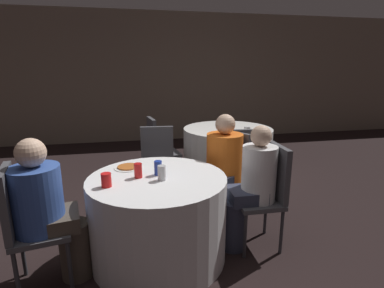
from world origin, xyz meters
name	(u,v)px	position (x,y,z in m)	size (l,w,h in m)	color
ground_plane	(154,248)	(0.00, 0.00, 0.00)	(16.00, 16.00, 0.00)	black
wall_back	(136,78)	(0.00, 4.35, 1.40)	(16.00, 0.06, 2.80)	gray
table_near	(158,217)	(0.04, -0.12, 0.37)	(1.16, 1.16, 0.74)	white
table_far	(227,152)	(1.27, 1.74, 0.37)	(1.33, 1.33, 0.74)	white
chair_near_east	(268,188)	(1.04, -0.14, 0.57)	(0.41, 0.41, 0.96)	#47474C
chair_near_west	(24,219)	(-0.94, -0.32, 0.57)	(0.47, 0.47, 0.96)	#47474C
chair_near_northeast	(230,169)	(0.86, 0.44, 0.57)	(0.56, 0.56, 0.96)	#47474C
chair_near_north	(158,161)	(0.13, 0.88, 0.57)	(0.43, 0.44, 0.96)	#47474C
chair_far_south	(247,161)	(1.15, 0.66, 0.57)	(0.44, 0.45, 0.96)	#47474C
chair_far_west	(158,146)	(0.19, 1.58, 0.57)	(0.46, 0.46, 0.96)	#47474C
person_white_shirt	(250,189)	(0.86, -0.13, 0.57)	(0.49, 0.31, 1.15)	#33384C
person_blue_shirt	(49,211)	(-0.78, -0.28, 0.60)	(0.51, 0.40, 1.16)	#4C4238
person_orange_shirt	(220,168)	(0.73, 0.35, 0.61)	(0.51, 0.49, 1.17)	#33384C
pizza_plate_near	(128,167)	(-0.20, 0.17, 0.75)	(0.25, 0.25, 0.02)	white
soda_can_red	(138,171)	(-0.12, -0.10, 0.80)	(0.07, 0.07, 0.12)	red
soda_can_blue	(158,168)	(0.05, -0.06, 0.80)	(0.07, 0.07, 0.12)	#1E38A5
soda_can_silver	(162,173)	(0.07, -0.19, 0.80)	(0.07, 0.07, 0.12)	silver
cup_near	(106,180)	(-0.36, -0.25, 0.79)	(0.08, 0.08, 0.11)	red
cup_far	(247,130)	(1.39, 1.29, 0.79)	(0.08, 0.08, 0.11)	white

